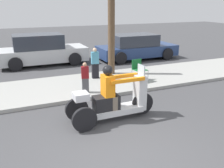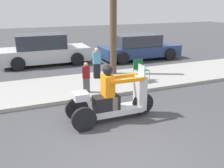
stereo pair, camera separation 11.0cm
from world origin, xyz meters
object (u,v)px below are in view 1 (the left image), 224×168
spectator_by_tree (85,78)px  motorcycle_trike (112,101)px  parked_car_lot_center (136,47)px  spectator_with_child (95,64)px  parked_car_lot_left (42,50)px  tree_trunk (111,31)px  folding_chair_set_back (138,68)px

spectator_by_tree → motorcycle_trike: bearing=-87.0°
spectator_by_tree → parked_car_lot_center: size_ratio=0.23×
spectator_with_child → parked_car_lot_left: 4.03m
motorcycle_trike → spectator_by_tree: bearing=93.0°
spectator_by_tree → tree_trunk: 2.84m
spectator_with_child → spectator_by_tree: 1.72m
spectator_by_tree → parked_car_lot_left: size_ratio=0.24×
motorcycle_trike → tree_trunk: bearing=67.1°
motorcycle_trike → spectator_with_child: size_ratio=1.99×
parked_car_lot_center → folding_chair_set_back: bearing=-117.4°
spectator_with_child → spectator_by_tree: bearing=-120.7°
motorcycle_trike → folding_chair_set_back: 3.30m
parked_car_lot_left → spectator_with_child: bearing=-67.9°
spectator_by_tree → parked_car_lot_left: bearing=97.0°
spectator_with_child → parked_car_lot_left: bearing=112.1°
spectator_with_child → motorcycle_trike: bearing=-102.5°
spectator_with_child → spectator_by_tree: spectator_with_child is taller
parked_car_lot_center → parked_car_lot_left: bearing=172.1°
parked_car_lot_center → spectator_with_child: bearing=-138.9°
spectator_with_child → parked_car_lot_center: 4.62m
motorcycle_trike → parked_car_lot_center: (4.25, 6.51, 0.11)m
folding_chair_set_back → spectator_by_tree: bearing=-167.8°
motorcycle_trike → spectator_by_tree: size_ratio=2.35×
motorcycle_trike → tree_trunk: (1.63, 3.85, 1.36)m
parked_car_lot_center → motorcycle_trike: bearing=-123.1°
spectator_with_child → folding_chair_set_back: 1.71m
spectator_with_child → folding_chair_set_back: spectator_with_child is taller
spectator_by_tree → parked_car_lot_left: parked_car_lot_left is taller
motorcycle_trike → tree_trunk: size_ratio=0.68×
motorcycle_trike → parked_car_lot_left: bearing=95.9°
folding_chair_set_back → parked_car_lot_left: bearing=121.7°
spectator_by_tree → folding_chair_set_back: size_ratio=1.25×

